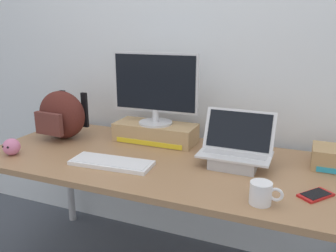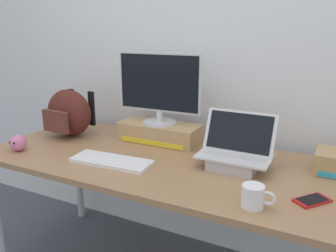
{
  "view_description": "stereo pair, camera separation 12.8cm",
  "coord_description": "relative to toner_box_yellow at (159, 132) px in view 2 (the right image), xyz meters",
  "views": [
    {
      "loc": [
        0.63,
        -1.54,
        1.41
      ],
      "look_at": [
        0.0,
        0.0,
        0.93
      ],
      "focal_mm": 37.28,
      "sensor_mm": 36.0,
      "label": 1
    },
    {
      "loc": [
        0.75,
        -1.49,
        1.41
      ],
      "look_at": [
        0.0,
        0.0,
        0.93
      ],
      "focal_mm": 37.28,
      "sensor_mm": 36.0,
      "label": 2
    }
  ],
  "objects": [
    {
      "name": "desktop_monitor",
      "position": [
        0.0,
        -0.0,
        0.27
      ],
      "size": [
        0.5,
        0.2,
        0.41
      ],
      "rotation": [
        0.0,
        0.0,
        0.04
      ],
      "color": "silver",
      "rests_on": "toner_box_yellow"
    },
    {
      "name": "desk",
      "position": [
        0.18,
        -0.25,
        -0.12
      ],
      "size": [
        1.96,
        0.81,
        0.75
      ],
      "color": "#99704C",
      "rests_on": "ground"
    },
    {
      "name": "back_wall",
      "position": [
        0.18,
        0.26,
        0.5
      ],
      "size": [
        7.0,
        0.1,
        2.6
      ],
      "primitive_type": "cube",
      "color": "silver",
      "rests_on": "ground"
    },
    {
      "name": "coffee_mug",
      "position": [
        0.68,
        -0.53,
        -0.01
      ],
      "size": [
        0.13,
        0.09,
        0.09
      ],
      "color": "silver",
      "rests_on": "desk"
    },
    {
      "name": "toner_box_yellow",
      "position": [
        0.0,
        0.0,
        0.0
      ],
      "size": [
        0.48,
        0.2,
        0.11
      ],
      "color": "tan",
      "rests_on": "desk"
    },
    {
      "name": "external_keyboard",
      "position": [
        -0.05,
        -0.41,
        -0.04
      ],
      "size": [
        0.42,
        0.18,
        0.02
      ],
      "rotation": [
        0.0,
        0.0,
        0.06
      ],
      "color": "white",
      "rests_on": "desk"
    },
    {
      "name": "plush_toy",
      "position": [
        -0.61,
        -0.49,
        -0.01
      ],
      "size": [
        0.09,
        0.09,
        0.09
      ],
      "color": "#CC7099",
      "rests_on": "desk"
    },
    {
      "name": "open_laptop",
      "position": [
        0.51,
        -0.19,
        0.0
      ],
      "size": [
        0.35,
        0.22,
        0.26
      ],
      "rotation": [
        0.0,
        0.0,
        -0.01
      ],
      "color": "#ADADB2",
      "rests_on": "desk"
    },
    {
      "name": "cell_phone",
      "position": [
        0.88,
        -0.39,
        -0.05
      ],
      "size": [
        0.15,
        0.16,
        0.01
      ],
      "rotation": [
        0.0,
        0.0,
        -0.68
      ],
      "color": "red",
      "rests_on": "desk"
    },
    {
      "name": "messenger_backpack",
      "position": [
        -0.55,
        -0.15,
        0.09
      ],
      "size": [
        0.32,
        0.26,
        0.29
      ],
      "rotation": [
        0.0,
        0.0,
        -0.07
      ],
      "color": "#4C1E19",
      "rests_on": "desk"
    }
  ]
}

